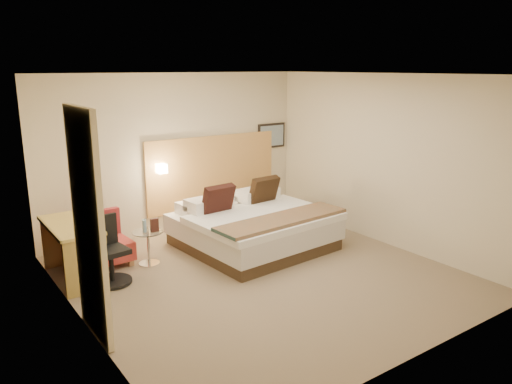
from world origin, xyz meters
TOP-DOWN VIEW (x-y plane):
  - floor at (0.00, 0.00)m, footprint 4.80×5.00m
  - ceiling at (0.00, 0.00)m, footprint 4.80×5.00m
  - wall_back at (0.00, 2.51)m, footprint 4.80×0.02m
  - wall_front at (0.00, -2.51)m, footprint 4.80×0.02m
  - wall_left at (-2.41, 0.00)m, footprint 0.02×5.00m
  - wall_right at (2.41, 0.00)m, footprint 0.02×5.00m
  - headboard_panel at (0.70, 2.47)m, footprint 2.60×0.04m
  - art_frame at (2.02, 2.48)m, footprint 0.62×0.03m
  - art_canvas at (2.02, 2.46)m, footprint 0.54×0.01m
  - lamp_arm at (-0.35, 2.42)m, footprint 0.02×0.12m
  - lamp_shade at (-0.35, 2.36)m, footprint 0.15×0.15m
  - curtain at (-2.36, -0.25)m, footprint 0.06×0.90m
  - bottle_a at (-1.14, 1.27)m, footprint 0.06×0.06m
  - bottle_b at (-1.13, 1.30)m, footprint 0.06×0.06m
  - menu_folder at (-1.02, 1.21)m, footprint 0.12×0.05m
  - bed at (0.55, 1.00)m, footprint 2.24×2.20m
  - lounge_chair at (-1.65, 1.66)m, footprint 0.75×0.66m
  - side_table at (-1.10, 1.27)m, footprint 0.47×0.47m
  - desk at (-2.11, 1.37)m, footprint 0.58×1.25m
  - desk_chair at (-1.78, 0.96)m, footprint 0.56×0.56m

SIDE VIEW (x-z plane):
  - floor at x=0.00m, z-range -0.02..0.00m
  - side_table at x=-1.10m, z-range 0.03..0.52m
  - lounge_chair at x=-1.65m, z-range -0.08..0.68m
  - bed at x=0.55m, z-range -0.18..0.85m
  - desk_chair at x=-1.78m, z-range -0.08..0.81m
  - bottle_a at x=-1.14m, z-range 0.50..0.67m
  - bottle_b at x=-1.13m, z-range 0.50..0.67m
  - menu_folder at x=-1.02m, z-range 0.50..0.69m
  - desk at x=-2.11m, z-range 0.22..1.00m
  - headboard_panel at x=0.70m, z-range 0.30..1.60m
  - lamp_arm at x=-0.35m, z-range 1.14..1.16m
  - lamp_shade at x=-0.35m, z-range 1.07..1.22m
  - curtain at x=-2.36m, z-range 0.01..2.43m
  - wall_back at x=0.00m, z-range 0.00..2.70m
  - wall_front at x=0.00m, z-range 0.00..2.70m
  - wall_left at x=-2.41m, z-range 0.00..2.70m
  - wall_right at x=2.41m, z-range 0.00..2.70m
  - art_frame at x=2.02m, z-range 1.27..1.73m
  - art_canvas at x=2.02m, z-range 1.30..1.70m
  - ceiling at x=0.00m, z-range 2.70..2.72m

